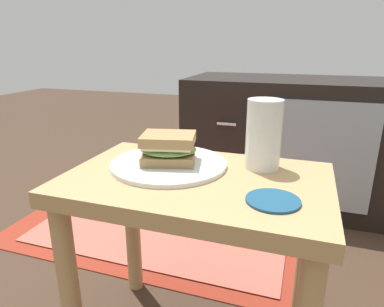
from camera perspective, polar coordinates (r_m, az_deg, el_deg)
side_table at (r=0.77m, az=0.69°, el=-10.13°), size 0.56×0.36×0.46m
tv_cabinet at (r=1.65m, az=16.49°, el=1.88°), size 0.96×0.46×0.58m
area_rug at (r=1.43m, az=-5.21°, el=-12.50°), size 1.21×0.64×0.01m
plate at (r=0.79m, az=-3.89°, el=-1.76°), size 0.27×0.27×0.01m
sandwich_front at (r=0.77m, az=-3.95°, el=0.87°), size 0.15×0.13×0.07m
beer_glass at (r=0.77m, az=11.92°, el=3.00°), size 0.08×0.08×0.16m
coaster at (r=0.63m, az=13.44°, el=-7.68°), size 0.10×0.10×0.01m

